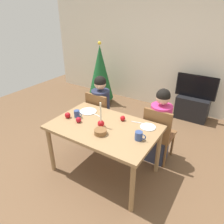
{
  "coord_description": "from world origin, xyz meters",
  "views": [
    {
      "loc": [
        1.33,
        -1.89,
        2.15
      ],
      "look_at": [
        0.0,
        0.2,
        0.87
      ],
      "focal_mm": 33.13,
      "sensor_mm": 36.0,
      "label": 1
    }
  ],
  "objects": [
    {
      "name": "dining_table",
      "position": [
        0.0,
        0.0,
        0.67
      ],
      "size": [
        1.4,
        0.9,
        0.75
      ],
      "color": "#99754C",
      "rests_on": "ground"
    },
    {
      "name": "christmas_tree",
      "position": [
        -1.43,
        1.93,
        0.76
      ],
      "size": [
        0.6,
        0.6,
        1.46
      ],
      "color": "brown",
      "rests_on": "ground"
    },
    {
      "name": "chair_right",
      "position": [
        0.54,
        0.61,
        0.51
      ],
      "size": [
        0.4,
        0.4,
        0.9
      ],
      "color": "brown",
      "rests_on": "ground"
    },
    {
      "name": "apple_near_candle",
      "position": [
        -0.34,
        -0.1,
        0.79
      ],
      "size": [
        0.07,
        0.07,
        0.07
      ],
      "primitive_type": "sphere",
      "color": "#AB1322",
      "rests_on": "dining_table"
    },
    {
      "name": "tv_stand",
      "position": [
        0.66,
        2.3,
        0.24
      ],
      "size": [
        0.64,
        0.4,
        0.48
      ],
      "primitive_type": "cube",
      "color": "black",
      "rests_on": "ground"
    },
    {
      "name": "ground_plane",
      "position": [
        0.0,
        0.0,
        0.0
      ],
      "size": [
        7.68,
        7.68,
        0.0
      ],
      "primitive_type": "plane",
      "color": "brown"
    },
    {
      "name": "back_wall",
      "position": [
        0.0,
        2.6,
        1.3
      ],
      "size": [
        6.4,
        0.1,
        2.6
      ],
      "primitive_type": "cube",
      "color": "beige",
      "rests_on": "ground"
    },
    {
      "name": "fork_right",
      "position": [
        0.34,
        0.32,
        0.75
      ],
      "size": [
        0.18,
        0.05,
        0.01
      ],
      "primitive_type": "cube",
      "rotation": [
        0.0,
        0.0,
        0.18
      ],
      "color": "silver",
      "rests_on": "dining_table"
    },
    {
      "name": "bowl_walnuts",
      "position": [
        0.07,
        -0.18,
        0.78
      ],
      "size": [
        0.15,
        0.15,
        0.06
      ],
      "primitive_type": "cylinder",
      "color": "brown",
      "rests_on": "dining_table"
    },
    {
      "name": "plate_right",
      "position": [
        0.5,
        0.28,
        0.76
      ],
      "size": [
        0.2,
        0.2,
        0.01
      ],
      "primitive_type": "cylinder",
      "color": "silver",
      "rests_on": "dining_table"
    },
    {
      "name": "tv",
      "position": [
        0.66,
        2.3,
        0.71
      ],
      "size": [
        0.79,
        0.05,
        0.46
      ],
      "color": "black",
      "rests_on": "tv_stand"
    },
    {
      "name": "mug_left",
      "position": [
        -0.45,
        -0.0,
        0.8
      ],
      "size": [
        0.13,
        0.08,
        0.1
      ],
      "color": "#33477F",
      "rests_on": "dining_table"
    },
    {
      "name": "apple_by_left_plate",
      "position": [
        -0.55,
        -0.08,
        0.79
      ],
      "size": [
        0.08,
        0.08,
        0.08
      ],
      "primitive_type": "sphere",
      "color": "#AC0F17",
      "rests_on": "dining_table"
    },
    {
      "name": "apple_by_right_mug",
      "position": [
        0.13,
        0.26,
        0.79
      ],
      "size": [
        0.07,
        0.07,
        0.07
      ],
      "primitive_type": "sphere",
      "color": "red",
      "rests_on": "dining_table"
    },
    {
      "name": "fork_left",
      "position": [
        -0.25,
        0.19,
        0.75
      ],
      "size": [
        0.18,
        0.04,
        0.01
      ],
      "primitive_type": "cube",
      "rotation": [
        0.0,
        0.0,
        -0.17
      ],
      "color": "silver",
      "rests_on": "dining_table"
    },
    {
      "name": "plate_left",
      "position": [
        -0.43,
        0.22,
        0.76
      ],
      "size": [
        0.25,
        0.25,
        0.01
      ],
      "primitive_type": "cylinder",
      "color": "white",
      "rests_on": "dining_table"
    },
    {
      "name": "candle_centerpiece",
      "position": [
        -0.02,
        -0.03,
        0.82
      ],
      "size": [
        0.09,
        0.09,
        0.34
      ],
      "color": "red",
      "rests_on": "dining_table"
    },
    {
      "name": "chair_left",
      "position": [
        -0.5,
        0.61,
        0.51
      ],
      "size": [
        0.4,
        0.4,
        0.9
      ],
      "color": "brown",
      "rests_on": "ground"
    },
    {
      "name": "mug_right",
      "position": [
        0.52,
        -0.03,
        0.8
      ],
      "size": [
        0.14,
        0.09,
        0.1
      ],
      "color": "#33477F",
      "rests_on": "dining_table"
    },
    {
      "name": "person_left_child",
      "position": [
        -0.5,
        0.64,
        0.57
      ],
      "size": [
        0.3,
        0.3,
        1.17
      ],
      "color": "#33384C",
      "rests_on": "ground"
    },
    {
      "name": "person_right_child",
      "position": [
        0.54,
        0.64,
        0.57
      ],
      "size": [
        0.3,
        0.3,
        1.17
      ],
      "color": "#33384C",
      "rests_on": "ground"
    }
  ]
}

